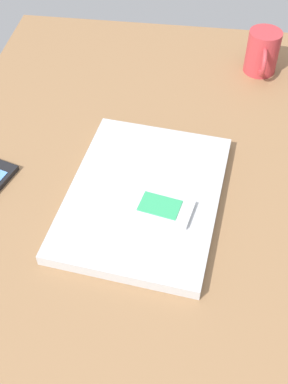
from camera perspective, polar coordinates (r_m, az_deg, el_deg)
desk_surface at (r=84.23cm, az=0.53°, el=-2.28°), size 120.00×80.00×3.00cm
laptop_closed at (r=83.21cm, az=-0.00°, el=-0.45°), size 36.18×28.72×2.03cm
cell_phone_on_laptop at (r=79.65cm, az=1.85°, el=-1.79°), size 7.52×11.39×0.98cm
coffee_mug at (r=113.27cm, az=13.55°, el=15.44°), size 10.48×7.00×9.40cm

